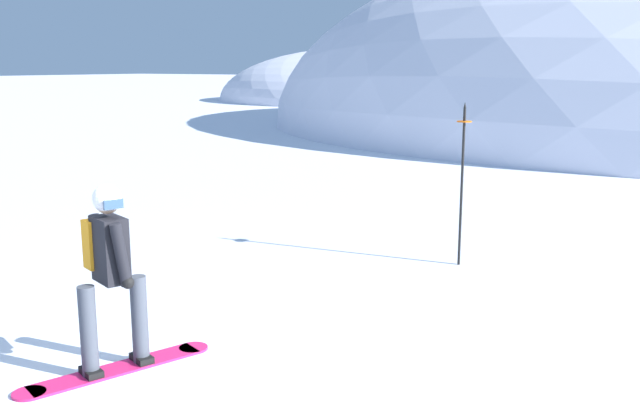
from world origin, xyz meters
name	(u,v)px	position (x,y,z in m)	size (l,w,h in m)	color
ground_plane	(168,383)	(0.00, 0.00, 0.00)	(300.00, 300.00, 0.00)	white
ridge_peak_far	(353,101)	(-22.13, 44.15, 0.00)	(21.02, 18.92, 7.85)	silver
snowboarder_main	(110,272)	(-0.60, -0.03, 0.92)	(0.81, 1.75, 1.71)	#D11E5B
piste_marker_near	(462,174)	(0.84, 4.91, 1.27)	(0.20, 0.20, 2.24)	black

